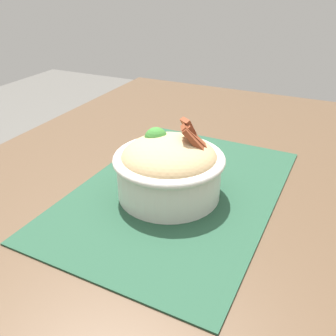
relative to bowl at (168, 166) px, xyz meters
name	(u,v)px	position (x,y,z in m)	size (l,w,h in m)	color
table	(180,214)	(0.05, 0.00, -0.13)	(1.22, 0.85, 0.75)	#4C3826
placemat	(177,191)	(0.02, -0.01, -0.05)	(0.47, 0.32, 0.00)	#1E422D
bowl	(168,166)	(0.00, 0.00, 0.00)	(0.20, 0.20, 0.13)	silver
fork	(185,163)	(0.11, 0.02, -0.05)	(0.03, 0.13, 0.00)	silver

